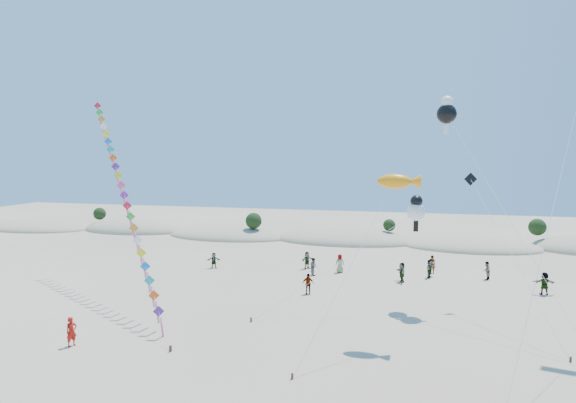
% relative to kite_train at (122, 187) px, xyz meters
% --- Properties ---
extents(dune_ridge, '(145.30, 11.49, 5.57)m').
position_rel_kite_train_xyz_m(dune_ridge, '(14.90, 29.50, -8.65)').
color(dune_ridge, gray).
rests_on(dune_ridge, ground).
extents(kite_train, '(17.48, 17.81, 17.08)m').
position_rel_kite_train_xyz_m(kite_train, '(0.00, 0.00, 0.00)').
color(kite_train, '#3F2D1E').
rests_on(kite_train, ground).
extents(fish_kite, '(6.24, 7.91, 10.15)m').
position_rel_kite_train_xyz_m(fish_kite, '(21.67, -3.80, 0.90)').
color(fish_kite, '#3F2D1E').
rests_on(fish_kite, ground).
extents(cartoon_kite_low, '(11.48, 7.26, 8.37)m').
position_rel_kite_train_xyz_m(cartoon_kite_low, '(22.81, 2.82, -1.50)').
color(cartoon_kite_low, '#3F2D1E').
rests_on(cartoon_kite_low, ground).
extents(cartoon_kite_high, '(8.33, 11.96, 15.76)m').
position_rel_kite_train_xyz_m(cartoon_kite_high, '(24.91, 4.62, 5.78)').
color(cartoon_kite_high, '#3F2D1E').
rests_on(cartoon_kite_high, ground).
extents(dark_kite, '(4.83, 10.50, 10.00)m').
position_rel_kite_train_xyz_m(dark_kite, '(27.95, 2.01, -1.84)').
color(dark_kite, '#3F2D1E').
rests_on(dark_kite, ground).
extents(flyer_foreground, '(0.64, 0.76, 1.76)m').
position_rel_kite_train_xyz_m(flyer_foreground, '(3.11, -10.29, -7.88)').
color(flyer_foreground, '#AB140D').
rests_on(flyer_foreground, ground).
extents(beachgoers, '(37.56, 10.49, 1.86)m').
position_rel_kite_train_xyz_m(beachgoers, '(22.57, 10.36, -7.89)').
color(beachgoers, slate).
rests_on(beachgoers, ground).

